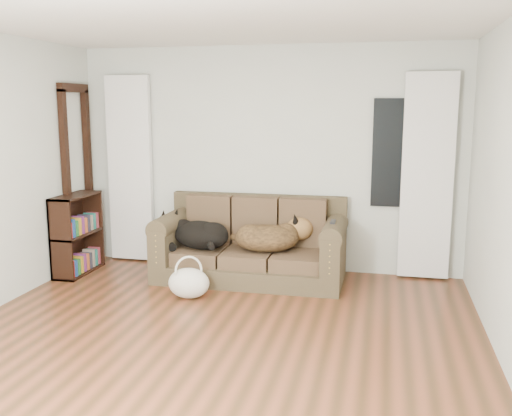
% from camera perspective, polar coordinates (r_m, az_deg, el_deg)
% --- Properties ---
extents(floor, '(5.00, 5.00, 0.00)m').
position_cam_1_polar(floor, '(4.65, -5.35, -14.20)').
color(floor, '#412814').
rests_on(floor, ground).
extents(ceiling, '(5.00, 5.00, 0.00)m').
position_cam_1_polar(ceiling, '(4.29, -5.96, 19.28)').
color(ceiling, white).
rests_on(ceiling, ground).
extents(wall_back, '(4.50, 0.04, 2.60)m').
position_cam_1_polar(wall_back, '(6.69, 1.14, 4.89)').
color(wall_back, beige).
rests_on(wall_back, ground).
extents(curtain_left, '(0.55, 0.08, 2.25)m').
position_cam_1_polar(curtain_left, '(7.16, -12.46, 3.80)').
color(curtain_left, white).
rests_on(curtain_left, ground).
extents(curtain_right, '(0.55, 0.08, 2.25)m').
position_cam_1_polar(curtain_right, '(6.50, 16.74, 2.98)').
color(curtain_right, white).
rests_on(curtain_right, ground).
extents(window_pane, '(0.50, 0.03, 1.20)m').
position_cam_1_polar(window_pane, '(6.51, 13.74, 5.34)').
color(window_pane, black).
rests_on(window_pane, wall_back).
extents(door_casing, '(0.07, 0.60, 2.10)m').
position_cam_1_polar(door_casing, '(7.08, -17.37, 2.69)').
color(door_casing, black).
rests_on(door_casing, ground).
extents(sofa, '(2.05, 0.89, 0.84)m').
position_cam_1_polar(sofa, '(6.33, -0.57, -3.20)').
color(sofa, '#362B1D').
rests_on(sofa, floor).
extents(dog_black_lab, '(0.89, 0.80, 0.31)m').
position_cam_1_polar(dog_black_lab, '(6.42, -5.97, -2.80)').
color(dog_black_lab, black).
rests_on(dog_black_lab, sofa).
extents(dog_shepherd, '(0.82, 0.66, 0.32)m').
position_cam_1_polar(dog_shepherd, '(6.25, 1.49, -3.01)').
color(dog_shepherd, black).
rests_on(dog_shepherd, sofa).
extents(tv_remote, '(0.05, 0.17, 0.02)m').
position_cam_1_polar(tv_remote, '(5.98, 7.71, -1.37)').
color(tv_remote, black).
rests_on(tv_remote, sofa).
extents(tote_bag, '(0.51, 0.45, 0.31)m').
position_cam_1_polar(tote_bag, '(5.83, -6.73, -7.41)').
color(tote_bag, silver).
rests_on(tote_bag, floor).
extents(bookshelf, '(0.35, 0.76, 0.92)m').
position_cam_1_polar(bookshelf, '(6.89, -17.46, -2.16)').
color(bookshelf, black).
rests_on(bookshelf, floor).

